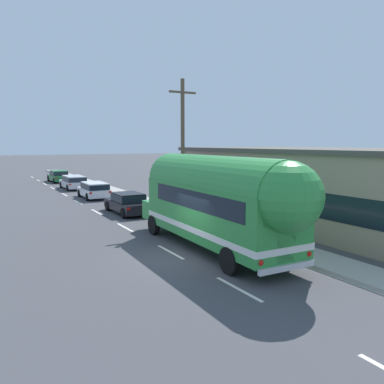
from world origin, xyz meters
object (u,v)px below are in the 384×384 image
(utility_pole, at_px, (183,147))
(car_lead, at_px, (128,202))
(painted_bus, at_px, (220,199))
(car_second, at_px, (94,189))
(car_third, at_px, (74,181))
(car_fourth, at_px, (59,176))

(utility_pole, xyz_separation_m, car_lead, (-2.48, 3.11, -3.68))
(utility_pole, height_order, painted_bus, utility_pole)
(car_lead, xyz_separation_m, car_second, (0.01, 8.09, 0.05))
(car_second, bearing_deg, car_third, 89.75)
(utility_pole, height_order, car_lead, utility_pole)
(painted_bus, xyz_separation_m, car_third, (-0.04, 26.54, -1.51))
(utility_pole, distance_m, car_lead, 5.42)
(car_fourth, bearing_deg, painted_bus, -90.16)
(painted_bus, distance_m, car_fourth, 34.96)
(painted_bus, bearing_deg, car_third, 90.09)
(car_lead, xyz_separation_m, car_third, (0.05, 15.72, 0.06))
(car_lead, relative_size, car_fourth, 0.95)
(utility_pole, xyz_separation_m, painted_bus, (-2.40, -7.71, -2.12))
(car_lead, relative_size, car_second, 1.07)
(car_second, bearing_deg, utility_pole, -77.56)
(car_second, relative_size, car_fourth, 0.89)
(car_third, bearing_deg, car_second, -90.25)
(car_lead, xyz_separation_m, car_fourth, (0.18, 24.11, 0.01))
(car_lead, height_order, car_fourth, same)
(car_lead, distance_m, car_second, 8.10)
(utility_pole, distance_m, car_second, 12.03)
(car_third, height_order, car_fourth, same)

